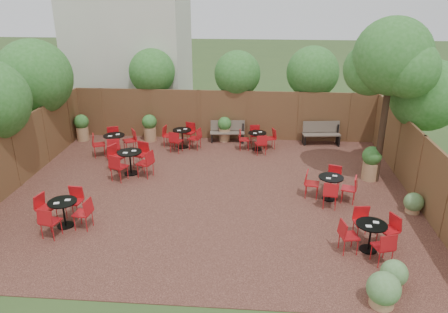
{
  "coord_description": "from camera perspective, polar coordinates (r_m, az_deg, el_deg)",
  "views": [
    {
      "loc": [
        1.37,
        -11.71,
        5.87
      ],
      "look_at": [
        0.38,
        0.5,
        1.0
      ],
      "focal_mm": 34.71,
      "sensor_mm": 36.0,
      "label": 1
    }
  ],
  "objects": [
    {
      "name": "neighbour_building",
      "position": [
        20.65,
        -12.37,
        16.01
      ],
      "size": [
        5.0,
        4.0,
        8.0
      ],
      "primitive_type": "cube",
      "color": "beige",
      "rests_on": "ground"
    },
    {
      "name": "overhang_foliage",
      "position": [
        14.56,
        -13.1,
        8.64
      ],
      "size": [
        15.78,
        10.69,
        2.7
      ],
      "color": "#2A6821",
      "rests_on": "ground"
    },
    {
      "name": "fence_left",
      "position": [
        14.67,
        -25.85,
        0.03
      ],
      "size": [
        0.08,
        10.0,
        2.0
      ],
      "primitive_type": "cube",
      "color": "brown",
      "rests_on": "ground"
    },
    {
      "name": "ground",
      "position": [
        13.17,
        -1.81,
        -4.8
      ],
      "size": [
        80.0,
        80.0,
        0.0
      ],
      "primitive_type": "plane",
      "color": "#354F23",
      "rests_on": "ground"
    },
    {
      "name": "bistro_tables",
      "position": [
        13.9,
        -4.11,
        -1.35
      ],
      "size": [
        9.45,
        8.04,
        0.9
      ],
      "color": "black",
      "rests_on": "courtyard_paving"
    },
    {
      "name": "low_shrubs",
      "position": [
        10.34,
        21.66,
        -12.46
      ],
      "size": [
        2.4,
        4.47,
        0.71
      ],
      "color": "#A57B52",
      "rests_on": "courtyard_paving"
    },
    {
      "name": "park_bench_left",
      "position": [
        17.24,
        0.45,
        3.37
      ],
      "size": [
        1.39,
        0.56,
        0.84
      ],
      "rotation": [
        0.0,
        0.0,
        0.09
      ],
      "color": "brown",
      "rests_on": "courtyard_paving"
    },
    {
      "name": "courtyard_tree",
      "position": [
        13.67,
        21.21,
        11.51
      ],
      "size": [
        2.51,
        2.41,
        5.07
      ],
      "rotation": [
        0.0,
        0.0,
        -0.32
      ],
      "color": "black",
      "rests_on": "courtyard_paving"
    },
    {
      "name": "planters",
      "position": [
        16.3,
        -2.92,
        2.77
      ],
      "size": [
        11.26,
        3.91,
        1.11
      ],
      "color": "#A57B52",
      "rests_on": "courtyard_paving"
    },
    {
      "name": "fence_back",
      "position": [
        17.46,
        -0.03,
        5.48
      ],
      "size": [
        12.0,
        0.08,
        2.0
      ],
      "primitive_type": "cube",
      "color": "brown",
      "rests_on": "ground"
    },
    {
      "name": "park_bench_right",
      "position": [
        17.38,
        12.67,
        3.07
      ],
      "size": [
        1.49,
        0.64,
        0.89
      ],
      "rotation": [
        0.0,
        0.0,
        0.12
      ],
      "color": "brown",
      "rests_on": "courtyard_paving"
    },
    {
      "name": "courtyard_paving",
      "position": [
        13.16,
        -1.81,
        -4.76
      ],
      "size": [
        12.0,
        10.0,
        0.02
      ],
      "primitive_type": "cube",
      "color": "#331B14",
      "rests_on": "ground"
    },
    {
      "name": "fence_right",
      "position": [
        13.5,
        24.35,
        -1.5
      ],
      "size": [
        0.08,
        10.0,
        2.0
      ],
      "primitive_type": "cube",
      "color": "brown",
      "rests_on": "ground"
    }
  ]
}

